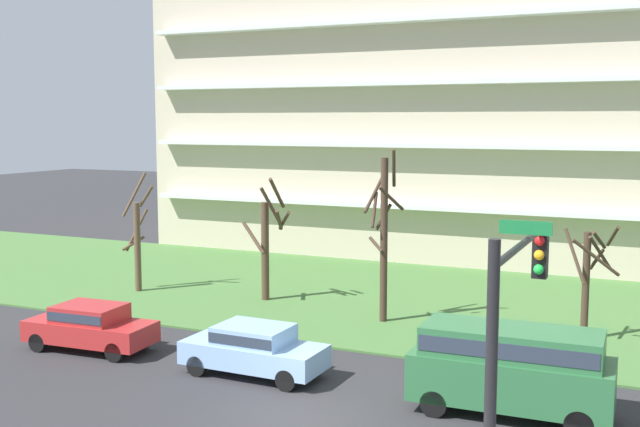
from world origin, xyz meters
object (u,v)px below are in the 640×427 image
Objects in this scene: tree_center at (384,233)px; sedan_red_center_right at (90,325)px; tree_far_left at (137,239)px; sedan_blue_near_left at (254,348)px; traffic_signal_mast at (512,343)px; tree_right at (589,275)px; tree_left at (267,242)px; van_green_center_left at (511,364)px.

sedan_red_center_right is at bearing -136.06° from tree_center.
sedan_red_center_right is (4.19, -8.03, -1.56)m from tree_far_left.
sedan_blue_near_left is 12.29m from traffic_signal_mast.
tree_center is 7.52m from tree_right.
tree_center is 1.51× the size of sedan_blue_near_left.
tree_right is at bearing 90.99° from traffic_signal_mast.
tree_left is 0.81× the size of tree_center.
traffic_signal_mast reaches higher than van_green_center_left.
sedan_blue_near_left is 0.73× the size of traffic_signal_mast.
tree_far_left is at bearing 177.48° from tree_center.
tree_left is 0.89× the size of traffic_signal_mast.
van_green_center_left is at bearing 176.60° from sedan_red_center_right.
tree_right is 0.96× the size of sedan_blue_near_left.
van_green_center_left is at bearing -179.06° from sedan_blue_near_left.
tree_far_left reaches higher than tree_left.
tree_center reaches higher than sedan_blue_near_left.
tree_center is 1.28× the size of van_green_center_left.
sedan_blue_near_left is at bearing -138.05° from tree_right.
tree_center is 16.91m from traffic_signal_mast.
tree_left is 1.22× the size of sedan_blue_near_left.
tree_far_left is at bearing -25.39° from van_green_center_left.
sedan_red_center_right is at bearing -152.34° from tree_right.
tree_left reaches higher than sedan_red_center_right.
tree_center reaches higher than tree_right.
tree_right is 0.81× the size of van_green_center_left.
tree_far_left is 1.27× the size of tree_right.
tree_far_left is 0.81× the size of tree_center.
sedan_blue_near_left is at bearing 140.44° from traffic_signal_mast.
tree_left is at bearing -63.11° from sedan_blue_near_left.
tree_right is 0.70× the size of traffic_signal_mast.
tree_center is 1.10× the size of traffic_signal_mast.
tree_center reaches higher than tree_left.
tree_center is (11.98, -0.53, 1.07)m from tree_far_left.
tree_far_left is 9.19m from sedan_red_center_right.
sedan_blue_near_left is 7.76m from van_green_center_left.
tree_right is at bearing 3.59° from tree_center.
van_green_center_left is (-1.13, -7.97, -1.01)m from tree_right.
tree_right reaches higher than sedan_blue_near_left.
van_green_center_left is at bearing -49.99° from tree_center.
tree_right reaches higher than van_green_center_left.
tree_left is (6.25, 0.77, 0.19)m from tree_far_left.
traffic_signal_mast is (15.48, -7.55, 3.26)m from sedan_red_center_right.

